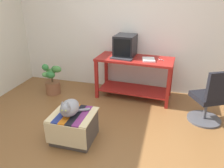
# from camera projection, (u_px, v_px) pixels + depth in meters

# --- Properties ---
(ground_plane) EXTENTS (14.00, 14.00, 0.00)m
(ground_plane) POSITION_uv_depth(u_px,v_px,m) (99.00, 146.00, 2.93)
(ground_plane) COLOR brown
(back_wall) EXTENTS (8.00, 0.10, 2.60)m
(back_wall) POSITION_uv_depth(u_px,v_px,m) (131.00, 25.00, 4.23)
(back_wall) COLOR silver
(back_wall) RESTS_ON ground_plane
(desk) EXTENTS (1.43, 0.70, 0.78)m
(desk) POSITION_uv_depth(u_px,v_px,m) (134.00, 71.00, 4.10)
(desk) COLOR maroon
(desk) RESTS_ON ground_plane
(tv_monitor) EXTENTS (0.39, 0.48, 0.39)m
(tv_monitor) POSITION_uv_depth(u_px,v_px,m) (125.00, 46.00, 4.06)
(tv_monitor) COLOR black
(tv_monitor) RESTS_ON desk
(keyboard) EXTENTS (0.42, 0.21, 0.02)m
(keyboard) POSITION_uv_depth(u_px,v_px,m) (121.00, 59.00, 3.94)
(keyboard) COLOR #333338
(keyboard) RESTS_ON desk
(book) EXTENTS (0.26, 0.30, 0.03)m
(book) POSITION_uv_depth(u_px,v_px,m) (149.00, 60.00, 3.88)
(book) COLOR white
(book) RESTS_ON desk
(ottoman_with_blanket) EXTENTS (0.57, 0.54, 0.40)m
(ottoman_with_blanket) POSITION_uv_depth(u_px,v_px,m) (74.00, 127.00, 3.00)
(ottoman_with_blanket) COLOR #4C4238
(ottoman_with_blanket) RESTS_ON ground_plane
(cat) EXTENTS (0.35, 0.38, 0.27)m
(cat) POSITION_uv_depth(u_px,v_px,m) (69.00, 108.00, 2.85)
(cat) COLOR gray
(cat) RESTS_ON ottoman_with_blanket
(potted_plant) EXTENTS (0.43, 0.37, 0.61)m
(potted_plant) POSITION_uv_depth(u_px,v_px,m) (52.00, 81.00, 4.32)
(potted_plant) COLOR brown
(potted_plant) RESTS_ON ground_plane
(office_chair) EXTENTS (0.57, 0.57, 0.89)m
(office_chair) POSITION_uv_depth(u_px,v_px,m) (210.00, 100.00, 3.32)
(office_chair) COLOR #4C4C51
(office_chair) RESTS_ON ground_plane
(pen) EXTENTS (0.12, 0.09, 0.01)m
(pen) POSITION_uv_depth(u_px,v_px,m) (161.00, 60.00, 3.90)
(pen) COLOR black
(pen) RESTS_ON desk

